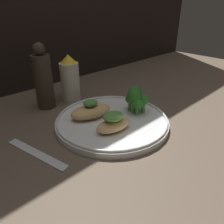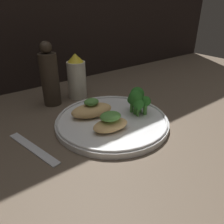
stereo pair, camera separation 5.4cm
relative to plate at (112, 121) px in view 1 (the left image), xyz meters
The scene contains 8 objects.
ground_plane 1.49cm from the plate, ahead, with size 180.00×180.00×1.00cm, color brown.
plate is the anchor object (origin of this frame).
grilled_meat_front 5.83cm from the plate, 131.04° to the right, with size 9.04×5.86×4.56cm.
grilled_meat_middle 5.94cm from the plate, 121.92° to the left, with size 11.68×8.01×4.70cm.
broccoli_bunch 8.70cm from the plate, ahead, with size 5.46×6.29×6.58cm.
sauce_bottle 21.41cm from the plate, 84.80° to the left, with size 5.73×5.73×13.97cm.
pepper_grinder 22.85cm from the plate, 108.22° to the left, with size 5.10×5.10×18.39cm.
fork 19.68cm from the plate, behind, with size 5.34×16.44×0.60cm.
Camera 1 is at (-33.13, -34.54, 27.95)cm, focal length 35.00 mm.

